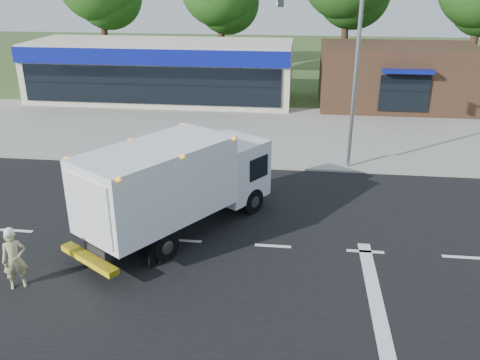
# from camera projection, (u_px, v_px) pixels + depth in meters

# --- Properties ---
(ground) EXTENTS (120.00, 120.00, 0.00)m
(ground) POSITION_uv_depth(u_px,v_px,m) (273.00, 246.00, 16.79)
(ground) COLOR #385123
(ground) RESTS_ON ground
(road_asphalt) EXTENTS (60.00, 14.00, 0.02)m
(road_asphalt) POSITION_uv_depth(u_px,v_px,m) (273.00, 246.00, 16.79)
(road_asphalt) COLOR black
(road_asphalt) RESTS_ON ground
(sidewalk) EXTENTS (60.00, 2.40, 0.12)m
(sidewalk) POSITION_uv_depth(u_px,v_px,m) (283.00, 160.00, 24.29)
(sidewalk) COLOR gray
(sidewalk) RESTS_ON ground
(parking_apron) EXTENTS (60.00, 9.00, 0.02)m
(parking_apron) POSITION_uv_depth(u_px,v_px,m) (287.00, 127.00, 29.63)
(parking_apron) COLOR gray
(parking_apron) RESTS_ON ground
(lane_markings) EXTENTS (55.20, 7.00, 0.01)m
(lane_markings) POSITION_uv_depth(u_px,v_px,m) (315.00, 271.00, 15.39)
(lane_markings) COLOR silver
(lane_markings) RESTS_ON road_asphalt
(ems_box_truck) EXTENTS (6.13, 7.59, 3.35)m
(ems_box_truck) POSITION_uv_depth(u_px,v_px,m) (176.00, 181.00, 16.97)
(ems_box_truck) COLOR black
(ems_box_truck) RESTS_ON ground
(emergency_worker) EXTENTS (0.79, 0.72, 1.91)m
(emergency_worker) POSITION_uv_depth(u_px,v_px,m) (14.00, 258.00, 14.29)
(emergency_worker) COLOR tan
(emergency_worker) RESTS_ON ground
(retail_strip_mall) EXTENTS (18.00, 6.20, 4.00)m
(retail_strip_mall) POSITION_uv_depth(u_px,v_px,m) (161.00, 71.00, 35.30)
(retail_strip_mall) COLOR beige
(retail_strip_mall) RESTS_ON ground
(brown_storefront) EXTENTS (10.00, 6.70, 4.00)m
(brown_storefront) POSITION_uv_depth(u_px,v_px,m) (397.00, 76.00, 33.60)
(brown_storefront) COLOR #382316
(brown_storefront) RESTS_ON ground
(traffic_signal_pole) EXTENTS (3.51, 0.25, 8.00)m
(traffic_signal_pole) POSITION_uv_depth(u_px,v_px,m) (341.00, 60.00, 21.63)
(traffic_signal_pole) COLOR gray
(traffic_signal_pole) RESTS_ON ground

